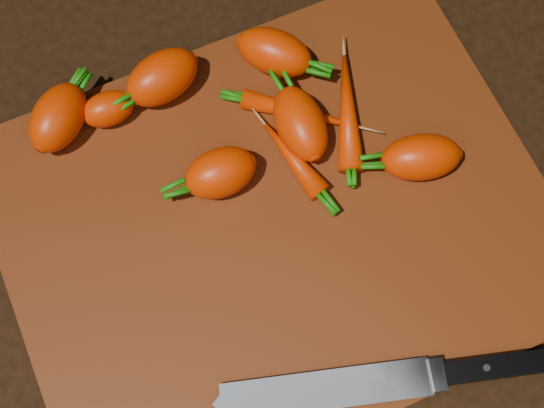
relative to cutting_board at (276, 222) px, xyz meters
name	(u,v)px	position (x,y,z in m)	size (l,w,h in m)	color
ground	(276,225)	(0.00, 0.00, -0.01)	(2.00, 2.00, 0.01)	black
cutting_board	(276,222)	(0.00, 0.00, 0.00)	(0.50, 0.40, 0.01)	#56230C
carrot_0	(58,118)	(-0.15, 0.17, 0.03)	(0.07, 0.05, 0.05)	#EA3301
carrot_1	(220,173)	(-0.03, 0.06, 0.03)	(0.07, 0.05, 0.05)	#EA3301
carrot_2	(274,52)	(0.07, 0.15, 0.03)	(0.08, 0.04, 0.04)	#EA3301
carrot_3	(300,124)	(0.06, 0.07, 0.03)	(0.08, 0.05, 0.05)	#EA3301
carrot_4	(162,77)	(-0.04, 0.17, 0.03)	(0.08, 0.05, 0.05)	#EA3301
carrot_5	(108,109)	(-0.10, 0.16, 0.02)	(0.05, 0.03, 0.03)	#EA3301
carrot_6	(421,157)	(0.14, -0.01, 0.03)	(0.08, 0.04, 0.04)	#EA3301
carrot_7	(348,111)	(0.11, 0.07, 0.02)	(0.12, 0.03, 0.03)	#EA3301
carrot_8	(301,113)	(0.06, 0.09, 0.02)	(0.12, 0.02, 0.02)	#EA3301
carrot_9	(292,158)	(0.04, 0.05, 0.02)	(0.09, 0.02, 0.02)	#EA3301
knife	(347,387)	(-0.01, -0.16, 0.01)	(0.29, 0.11, 0.02)	gray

